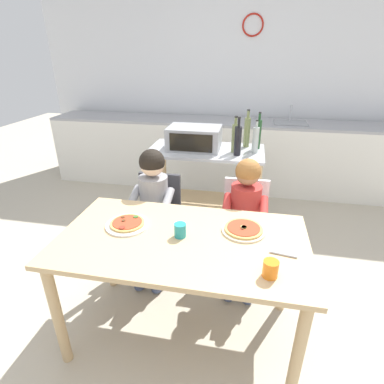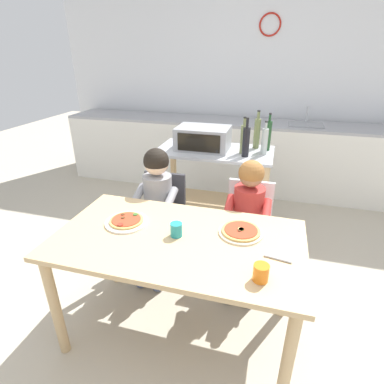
{
  "view_description": "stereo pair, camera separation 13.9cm",
  "coord_description": "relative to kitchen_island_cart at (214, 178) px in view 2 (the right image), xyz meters",
  "views": [
    {
      "loc": [
        0.34,
        -1.41,
        1.71
      ],
      "look_at": [
        0.0,
        0.3,
        0.89
      ],
      "focal_mm": 28.34,
      "sensor_mm": 36.0,
      "label": 1
    },
    {
      "loc": [
        0.47,
        -1.38,
        1.71
      ],
      "look_at": [
        0.0,
        0.3,
        0.89
      ],
      "focal_mm": 28.34,
      "sensor_mm": 36.0,
      "label": 2
    }
  ],
  "objects": [
    {
      "name": "ground_plane",
      "position": [
        0.06,
        -0.17,
        -0.58
      ],
      "size": [
        11.45,
        11.45,
        0.0
      ],
      "primitive_type": "plane",
      "color": "#B7AD99"
    },
    {
      "name": "back_wall_tiled",
      "position": [
        0.07,
        1.61,
        0.77
      ],
      "size": [
        5.14,
        0.14,
        2.7
      ],
      "color": "silver",
      "rests_on": "ground"
    },
    {
      "name": "kitchen_counter",
      "position": [
        0.07,
        1.2,
        -0.13
      ],
      "size": [
        4.63,
        0.6,
        1.09
      ],
      "color": "silver",
      "rests_on": "ground"
    },
    {
      "name": "kitchen_island_cart",
      "position": [
        0.0,
        0.0,
        0.0
      ],
      "size": [
        1.08,
        0.57,
        0.87
      ],
      "color": "#B7BABF",
      "rests_on": "ground"
    },
    {
      "name": "toaster_oven",
      "position": [
        -0.11,
        -0.0,
        0.39
      ],
      "size": [
        0.48,
        0.35,
        0.21
      ],
      "color": "#999BA0",
      "rests_on": "kitchen_island_cart"
    },
    {
      "name": "bottle_dark_olive_oil",
      "position": [
        0.3,
        -0.12,
        0.42
      ],
      "size": [
        0.06,
        0.06,
        0.34
      ],
      "color": "black",
      "rests_on": "kitchen_island_cart"
    },
    {
      "name": "bottle_tall_green_wine",
      "position": [
        0.26,
        -0.03,
        0.42
      ],
      "size": [
        0.06,
        0.06,
        0.33
      ],
      "color": "olive",
      "rests_on": "kitchen_island_cart"
    },
    {
      "name": "bottle_clear_vinegar",
      "position": [
        0.45,
        -0.02,
        0.41
      ],
      "size": [
        0.06,
        0.06,
        0.3
      ],
      "color": "#ADB7B2",
      "rests_on": "kitchen_island_cart"
    },
    {
      "name": "bottle_squat_spirits",
      "position": [
        0.36,
        0.17,
        0.43
      ],
      "size": [
        0.06,
        0.06,
        0.35
      ],
      "color": "olive",
      "rests_on": "kitchen_island_cart"
    },
    {
      "name": "bottle_brown_beer",
      "position": [
        0.47,
        0.13,
        0.43
      ],
      "size": [
        0.05,
        0.05,
        0.34
      ],
      "color": "#1E4723",
      "rests_on": "kitchen_island_cart"
    },
    {
      "name": "dining_table",
      "position": [
        0.06,
        -1.31,
        0.06
      ],
      "size": [
        1.42,
        0.79,
        0.74
      ],
      "color": "tan",
      "rests_on": "ground"
    },
    {
      "name": "dining_chair_left",
      "position": [
        -0.29,
        -0.67,
        -0.1
      ],
      "size": [
        0.36,
        0.36,
        0.81
      ],
      "color": "#333338",
      "rests_on": "ground"
    },
    {
      "name": "dining_chair_right",
      "position": [
        0.41,
        -0.65,
        -0.1
      ],
      "size": [
        0.36,
        0.36,
        0.81
      ],
      "color": "silver",
      "rests_on": "ground"
    },
    {
      "name": "child_in_grey_shirt",
      "position": [
        -0.29,
        -0.79,
        0.1
      ],
      "size": [
        0.32,
        0.42,
        1.05
      ],
      "color": "#424C6B",
      "rests_on": "ground"
    },
    {
      "name": "child_in_red_shirt",
      "position": [
        0.41,
        -0.77,
        0.07
      ],
      "size": [
        0.32,
        0.42,
        1.01
      ],
      "color": "#424C6B",
      "rests_on": "ground"
    },
    {
      "name": "pizza_plate_white",
      "position": [
        -0.29,
        -1.25,
        0.18
      ],
      "size": [
        0.26,
        0.26,
        0.03
      ],
      "color": "white",
      "rests_on": "dining_table"
    },
    {
      "name": "pizza_plate_cream",
      "position": [
        0.41,
        -1.18,
        0.18
      ],
      "size": [
        0.26,
        0.26,
        0.03
      ],
      "color": "beige",
      "rests_on": "dining_table"
    },
    {
      "name": "drinking_cup_teal",
      "position": [
        0.05,
        -1.3,
        0.21
      ],
      "size": [
        0.07,
        0.07,
        0.08
      ],
      "primitive_type": "cylinder",
      "color": "teal",
      "rests_on": "dining_table"
    },
    {
      "name": "drinking_cup_orange",
      "position": [
        0.54,
        -1.55,
        0.21
      ],
      "size": [
        0.07,
        0.07,
        0.08
      ],
      "primitive_type": "cylinder",
      "color": "orange",
      "rests_on": "dining_table"
    },
    {
      "name": "serving_spoon",
      "position": [
        0.62,
        -1.37,
        0.17
      ],
      "size": [
        0.14,
        0.04,
        0.01
      ],
      "primitive_type": "cylinder",
      "rotation": [
        0.0,
        1.57,
        2.97
      ],
      "color": "#B7BABF",
      "rests_on": "dining_table"
    }
  ]
}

